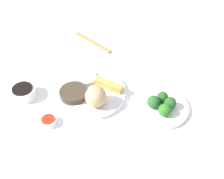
% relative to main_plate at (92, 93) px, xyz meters
% --- Properties ---
extents(tabletop, '(2.20, 2.20, 0.02)m').
position_rel_main_plate_xyz_m(tabletop, '(-0.02, 0.03, -0.02)').
color(tabletop, white).
rests_on(tabletop, ground).
extents(main_plate, '(0.26, 0.26, 0.02)m').
position_rel_main_plate_xyz_m(main_plate, '(0.00, 0.00, 0.00)').
color(main_plate, white).
rests_on(main_plate, tabletop).
extents(rice_scoop, '(0.08, 0.08, 0.08)m').
position_rel_main_plate_xyz_m(rice_scoop, '(0.06, -0.04, 0.05)').
color(rice_scoop, tan).
rests_on(rice_scoop, main_plate).
extents(spring_roll, '(0.11, 0.05, 0.03)m').
position_rel_main_plate_xyz_m(spring_roll, '(0.04, 0.06, 0.02)').
color(spring_roll, gold).
rests_on(spring_roll, main_plate).
extents(crab_rangoon_wonton, '(0.09, 0.10, 0.01)m').
position_rel_main_plate_xyz_m(crab_rangoon_wonton, '(-0.06, 0.04, 0.02)').
color(crab_rangoon_wonton, beige).
rests_on(crab_rangoon_wonton, main_plate).
extents(stir_fry_heap, '(0.10, 0.10, 0.02)m').
position_rel_main_plate_xyz_m(stir_fry_heap, '(-0.04, -0.06, 0.02)').
color(stir_fry_heap, '#403426').
rests_on(stir_fry_heap, main_plate).
extents(broccoli_plate, '(0.20, 0.20, 0.01)m').
position_rel_main_plate_xyz_m(broccoli_plate, '(0.23, 0.11, -0.00)').
color(broccoli_plate, white).
rests_on(broccoli_plate, tabletop).
extents(broccoli_floret_0, '(0.04, 0.04, 0.04)m').
position_rel_main_plate_xyz_m(broccoli_floret_0, '(0.22, 0.13, 0.03)').
color(broccoli_floret_0, '#215719').
rests_on(broccoli_floret_0, broccoli_plate).
extents(broccoli_floret_1, '(0.05, 0.05, 0.05)m').
position_rel_main_plate_xyz_m(broccoli_floret_1, '(0.22, 0.09, 0.03)').
color(broccoli_floret_1, '#255C27').
rests_on(broccoli_floret_1, broccoli_plate).
extents(broccoli_floret_2, '(0.04, 0.04, 0.04)m').
position_rel_main_plate_xyz_m(broccoli_floret_2, '(0.27, 0.08, 0.03)').
color(broccoli_floret_2, '#2A7120').
rests_on(broccoli_floret_2, broccoli_plate).
extents(broccoli_floret_4, '(0.04, 0.04, 0.04)m').
position_rel_main_plate_xyz_m(broccoli_floret_4, '(0.26, 0.12, 0.03)').
color(broccoli_floret_4, '#255826').
rests_on(broccoli_floret_4, broccoli_plate).
extents(soy_sauce_bowl, '(0.09, 0.09, 0.04)m').
position_rel_main_plate_xyz_m(soy_sauce_bowl, '(-0.18, -0.17, 0.01)').
color(soy_sauce_bowl, white).
rests_on(soy_sauce_bowl, tabletop).
extents(soy_sauce_bowl_liquid, '(0.07, 0.07, 0.00)m').
position_rel_main_plate_xyz_m(soy_sauce_bowl_liquid, '(-0.18, -0.17, 0.03)').
color(soy_sauce_bowl_liquid, black).
rests_on(soy_sauce_bowl_liquid, soy_sauce_bowl).
extents(sauce_ramekin_sweet_and_sour, '(0.05, 0.05, 0.02)m').
position_rel_main_plate_xyz_m(sauce_ramekin_sweet_and_sour, '(-0.02, -0.20, 0.00)').
color(sauce_ramekin_sweet_and_sour, white).
rests_on(sauce_ramekin_sweet_and_sour, tabletop).
extents(sauce_ramekin_sweet_and_sour_liquid, '(0.04, 0.04, 0.00)m').
position_rel_main_plate_xyz_m(sauce_ramekin_sweet_and_sour_liquid, '(-0.02, -0.20, 0.02)').
color(sauce_ramekin_sweet_and_sour_liquid, red).
rests_on(sauce_ramekin_sweet_and_sour_liquid, sauce_ramekin_sweet_and_sour).
extents(chopsticks_pair, '(0.22, 0.03, 0.01)m').
position_rel_main_plate_xyz_m(chopsticks_pair, '(-0.22, 0.25, -0.00)').
color(chopsticks_pair, '#9D8453').
rests_on(chopsticks_pair, tabletop).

